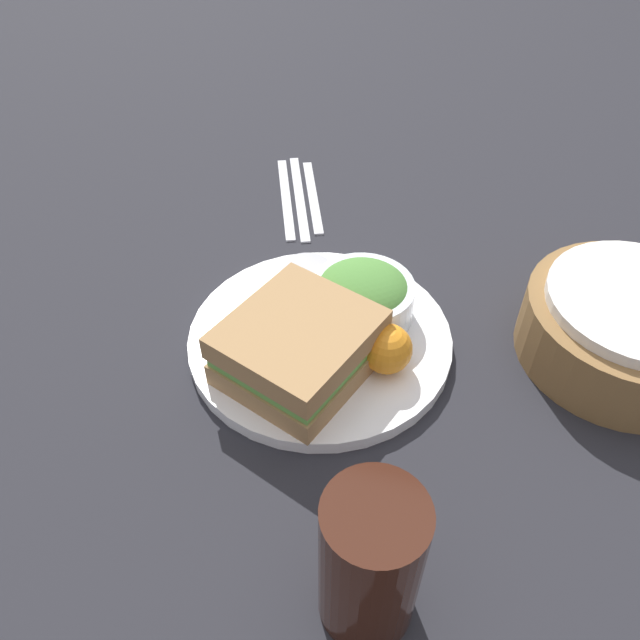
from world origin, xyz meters
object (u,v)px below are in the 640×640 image
(sandwich, at_px, (299,347))
(bread_basket, at_px, (628,327))
(plate, at_px, (320,339))
(drink_glass, at_px, (370,563))
(knife, at_px, (299,196))
(dressing_cup, at_px, (307,281))
(fork, at_px, (286,197))
(salad_bowl, at_px, (363,296))
(spoon, at_px, (313,195))

(sandwich, bearing_deg, bread_basket, 112.04)
(plate, bearing_deg, drink_glass, 23.18)
(knife, bearing_deg, drink_glass, -179.34)
(knife, bearing_deg, dressing_cup, 177.93)
(plate, distance_m, sandwich, 0.06)
(fork, bearing_deg, salad_bowl, -165.50)
(fork, distance_m, spoon, 0.04)
(sandwich, xyz_separation_m, dressing_cup, (-0.11, -0.02, -0.01))
(plate, bearing_deg, salad_bowl, 138.79)
(salad_bowl, xyz_separation_m, dressing_cup, (-0.02, -0.06, -0.01))
(salad_bowl, relative_size, knife, 0.53)
(plate, distance_m, dressing_cup, 0.07)
(dressing_cup, xyz_separation_m, bread_basket, (-0.01, 0.32, 0.01))
(drink_glass, xyz_separation_m, knife, (-0.50, -0.21, -0.06))
(salad_bowl, bearing_deg, fork, -143.65)
(bread_basket, bearing_deg, drink_glass, -31.08)
(sandwich, xyz_separation_m, spoon, (-0.31, -0.08, -0.04))
(sandwich, xyz_separation_m, drink_glass, (0.19, 0.11, 0.02))
(sandwich, bearing_deg, plate, 173.10)
(drink_glass, bearing_deg, dressing_cup, -155.77)
(plate, relative_size, spoon, 1.56)
(fork, height_order, knife, same)
(drink_glass, distance_m, fork, 0.54)
(plate, relative_size, salad_bowl, 2.55)
(dressing_cup, bearing_deg, bread_basket, 92.50)
(plate, height_order, spoon, plate)
(sandwich, distance_m, drink_glass, 0.22)
(drink_glass, distance_m, knife, 0.54)
(fork, bearing_deg, bread_basket, -134.87)
(salad_bowl, relative_size, spoon, 0.61)
(salad_bowl, height_order, drink_glass, drink_glass)
(drink_glass, relative_size, knife, 0.67)
(salad_bowl, bearing_deg, plate, -41.21)
(salad_bowl, height_order, dressing_cup, salad_bowl)
(sandwich, height_order, bread_basket, bread_basket)
(drink_glass, xyz_separation_m, fork, (-0.49, -0.22, -0.06))
(salad_bowl, height_order, knife, salad_bowl)
(dressing_cup, bearing_deg, salad_bowl, 74.78)
(knife, distance_m, spoon, 0.02)
(plate, height_order, dressing_cup, dressing_cup)
(sandwich, bearing_deg, fork, -159.31)
(drink_glass, distance_m, spoon, 0.54)
(sandwich, xyz_separation_m, fork, (-0.30, -0.11, -0.04))
(drink_glass, height_order, bread_basket, drink_glass)
(knife, bearing_deg, salad_bowl, -169.46)
(dressing_cup, bearing_deg, plate, 28.53)
(drink_glass, bearing_deg, knife, -157.49)
(bread_basket, height_order, fork, bread_basket)
(salad_bowl, height_order, spoon, salad_bowl)
(salad_bowl, bearing_deg, drink_glass, 13.94)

